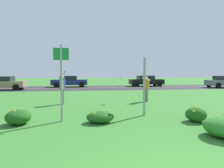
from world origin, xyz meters
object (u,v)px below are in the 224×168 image
Objects in this scene: sign_post_by_roadside at (144,87)px; car_navy_center_left at (69,81)px; frisbee_pale_blue at (121,78)px; sign_post_near_path at (61,75)px; car_tan_leftmost at (3,83)px; person_catcher_orange_shirt at (146,87)px; person_thrower_blue_shirt at (63,87)px; car_black_center_right at (146,81)px.

sign_post_by_roadside reaches higher than car_navy_center_left.
frisbee_pale_blue reaches higher than car_navy_center_left.
sign_post_near_path is 16.80m from car_tan_leftmost.
sign_post_near_path is at bearing -136.19° from person_catcher_orange_shirt.
car_tan_leftmost is 1.00× the size of car_navy_center_left.
person_catcher_orange_shirt is 1.74m from frisbee_pale_blue.
person_thrower_blue_shirt is 7.91× the size of frisbee_pale_blue.
car_navy_center_left is (-5.75, 13.96, -0.21)m from person_catcher_orange_shirt.
person_thrower_blue_shirt is at bearing -175.66° from person_catcher_orange_shirt.
person_catcher_orange_shirt is 16.18m from car_tan_leftmost.
car_tan_leftmost is 17.26m from car_black_center_right.
person_thrower_blue_shirt is 14.36m from car_navy_center_left.
person_catcher_orange_shirt is 0.35× the size of car_navy_center_left.
car_black_center_right is at bearing 63.55° from sign_post_near_path.
car_tan_leftmost is (-7.30, 10.77, -0.27)m from person_thrower_blue_shirt.
person_thrower_blue_shirt is 0.44× the size of car_tan_leftmost.
sign_post_near_path is at bearing -62.67° from car_tan_leftmost.
sign_post_near_path reaches higher than sign_post_by_roadside.
frisbee_pale_blue is at bearing 94.31° from sign_post_by_roadside.
car_tan_leftmost is at bearing 135.51° from frisbee_pale_blue.
car_navy_center_left is (-4.10, 14.14, -0.74)m from frisbee_pale_blue.
frisbee_pale_blue is 0.06× the size of car_navy_center_left.
car_tan_leftmost and car_black_center_right have the same top height.
sign_post_near_path is at bearing -125.17° from frisbee_pale_blue.
sign_post_by_roadside reaches higher than car_tan_leftmost.
person_thrower_blue_shirt is at bearing -123.77° from car_black_center_right.
sign_post_near_path is 0.63× the size of car_tan_leftmost.
sign_post_near_path reaches higher than person_thrower_blue_shirt.
person_thrower_blue_shirt is at bearing 136.52° from sign_post_by_roadside.
person_thrower_blue_shirt is 13.02m from car_tan_leftmost.
person_catcher_orange_shirt reaches higher than frisbee_pale_blue.
person_catcher_orange_shirt is at bearing 6.10° from frisbee_pale_blue.
car_tan_leftmost is at bearing 124.11° from person_thrower_blue_shirt.
sign_post_near_path reaches higher than car_navy_center_left.
car_tan_leftmost is 7.55m from car_navy_center_left.
person_thrower_blue_shirt is 0.44× the size of car_black_center_right.
person_thrower_blue_shirt is at bearing -55.89° from car_tan_leftmost.
car_black_center_right is at bearing 56.23° from person_thrower_blue_shirt.
car_navy_center_left is 10.24m from car_black_center_right.
sign_post_by_roadside is 0.54× the size of car_navy_center_left.
person_thrower_blue_shirt reaches higher than person_catcher_orange_shirt.
sign_post_near_path reaches higher than car_black_center_right.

